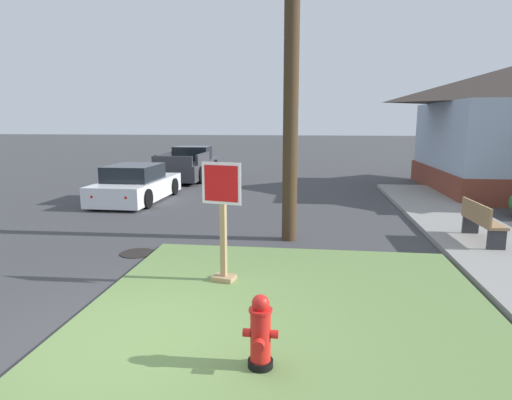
% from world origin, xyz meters
% --- Properties ---
extents(ground_plane, '(160.00, 160.00, 0.00)m').
position_xyz_m(ground_plane, '(0.00, 0.00, 0.00)').
color(ground_plane, '#3D3D3F').
extents(grass_corner_patch, '(5.79, 5.34, 0.08)m').
position_xyz_m(grass_corner_patch, '(1.86, 1.35, 0.04)').
color(grass_corner_patch, '#668447').
rests_on(grass_corner_patch, ground).
extents(sidewalk_strip, '(2.20, 16.25, 0.12)m').
position_xyz_m(sidewalk_strip, '(5.95, 5.41, 0.06)').
color(sidewalk_strip, gray).
rests_on(sidewalk_strip, ground).
extents(fire_hydrant, '(0.38, 0.34, 0.82)m').
position_xyz_m(fire_hydrant, '(1.61, -0.44, 0.47)').
color(fire_hydrant, black).
rests_on(fire_hydrant, grass_corner_patch).
extents(stop_sign, '(0.66, 0.35, 1.98)m').
position_xyz_m(stop_sign, '(0.70, 2.03, 1.01)').
color(stop_sign, '#A3845B').
rests_on(stop_sign, grass_corner_patch).
extents(manhole_cover, '(0.70, 0.70, 0.02)m').
position_xyz_m(manhole_cover, '(-1.42, 3.52, 0.01)').
color(manhole_cover, black).
rests_on(manhole_cover, ground).
extents(parked_sedan_white, '(1.95, 4.21, 1.25)m').
position_xyz_m(parked_sedan_white, '(-3.82, 9.29, 0.54)').
color(parked_sedan_white, silver).
rests_on(parked_sedan_white, ground).
extents(pickup_truck_charcoal, '(2.15, 5.56, 1.48)m').
position_xyz_m(pickup_truck_charcoal, '(-3.66, 15.30, 0.62)').
color(pickup_truck_charcoal, '#38383D').
rests_on(pickup_truck_charcoal, ground).
extents(street_bench, '(0.46, 1.49, 0.85)m').
position_xyz_m(street_bench, '(5.79, 4.98, 0.58)').
color(street_bench, '#93704C').
rests_on(street_bench, sidewalk_strip).
extents(utility_pole, '(1.36, 0.34, 8.80)m').
position_xyz_m(utility_pole, '(1.64, 4.99, 4.52)').
color(utility_pole, '#42301E').
rests_on(utility_pole, ground).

